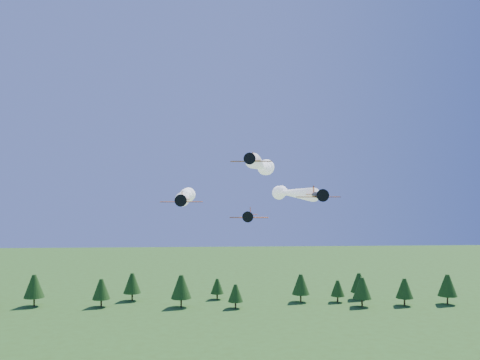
{
  "coord_description": "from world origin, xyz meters",
  "views": [
    {
      "loc": [
        -6.57,
        -91.95,
        44.32
      ],
      "look_at": [
        -1.41,
        0.0,
        45.4
      ],
      "focal_mm": 40.0,
      "sensor_mm": 36.0,
      "label": 1
    }
  ],
  "objects": [
    {
      "name": "treeline",
      "position": [
        4.33,
        108.33,
        6.66
      ],
      "size": [
        175.97,
        21.8,
        11.75
      ],
      "color": "#382314",
      "rests_on": "ground"
    },
    {
      "name": "plane_right",
      "position": [
        11.81,
        30.54,
        42.81
      ],
      "size": [
        7.52,
        57.02,
        3.7
      ],
      "rotation": [
        0.0,
        0.0,
        0.01
      ],
      "color": "black",
      "rests_on": "ground"
    },
    {
      "name": "plane_slot",
      "position": [
        0.7,
        7.3,
        38.81
      ],
      "size": [
        7.24,
        7.88,
        2.53
      ],
      "rotation": [
        0.0,
        0.0,
        -0.14
      ],
      "color": "black",
      "rests_on": "ground"
    },
    {
      "name": "plane_left",
      "position": [
        -12.07,
        29.35,
        41.96
      ],
      "size": [
        7.3,
        51.91,
        3.7
      ],
      "rotation": [
        0.0,
        0.0,
        0.02
      ],
      "color": "black",
      "rests_on": "ground"
    },
    {
      "name": "plane_lead",
      "position": [
        3.9,
        17.01,
        48.5
      ],
      "size": [
        11.5,
        45.54,
        3.7
      ],
      "rotation": [
        0.0,
        0.0,
        -0.16
      ],
      "color": "black",
      "rests_on": "ground"
    }
  ]
}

